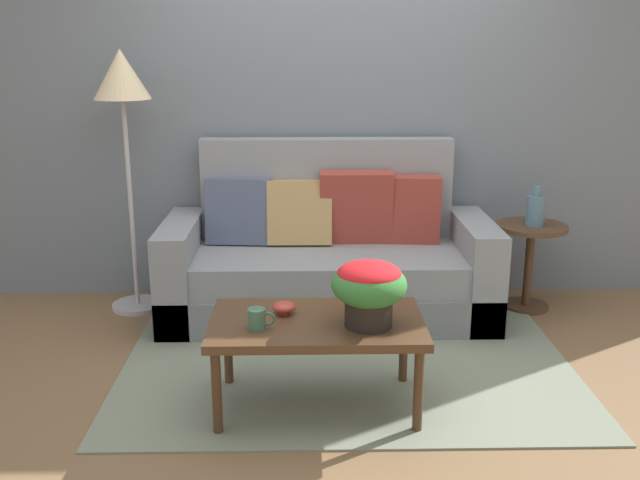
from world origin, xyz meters
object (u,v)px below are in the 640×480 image
floor_lamp (123,98)px  coffee_mug (257,319)px  potted_plant (369,286)px  snack_bowl (284,307)px  table_vase (535,210)px  couch (328,261)px  coffee_table (317,329)px  side_table (530,251)px

floor_lamp → coffee_mug: bearing=-58.3°
floor_lamp → potted_plant: size_ratio=4.83×
snack_bowl → table_vase: 1.99m
snack_bowl → coffee_mug: bearing=-122.5°
couch → coffee_mug: couch is taller
potted_plant → snack_bowl: (-0.39, 0.15, -0.16)m
snack_bowl → table_vase: table_vase is taller
couch → potted_plant: bearing=-83.9°
potted_plant → coffee_mug: potted_plant is taller
coffee_table → potted_plant: (0.24, -0.07, 0.24)m
coffee_table → side_table: (1.41, 1.30, -0.01)m
coffee_table → side_table: size_ratio=1.76×
coffee_table → snack_bowl: snack_bowl is taller
couch → potted_plant: (0.14, -1.33, 0.29)m
potted_plant → floor_lamp: bearing=134.5°
couch → coffee_mug: 1.42m
coffee_table → table_vase: bearing=41.9°
table_vase → coffee_table: bearing=-138.1°
floor_lamp → snack_bowl: size_ratio=14.82×
coffee_table → couch: bearing=85.8°
floor_lamp → coffee_mug: (0.90, -1.46, -0.88)m
couch → coffee_table: bearing=-94.2°
coffee_mug → table_vase: size_ratio=0.50×
side_table → coffee_mug: size_ratio=4.50×
coffee_table → side_table: side_table is taller
couch → coffee_table: 1.26m
snack_bowl → table_vase: size_ratio=0.44×
snack_bowl → coffee_table: bearing=-27.1°
side_table → potted_plant: 1.82m
snack_bowl → side_table: bearing=37.7°
snack_bowl → table_vase: (1.58, 1.20, 0.19)m
potted_plant → table_vase: (1.18, 1.35, 0.04)m
snack_bowl → table_vase: bearing=37.2°
potted_plant → coffee_mug: size_ratio=2.72×
side_table → snack_bowl: side_table is taller
coffee_mug → snack_bowl: coffee_mug is taller
floor_lamp → table_vase: bearing=-1.8°
coffee_table → coffee_mug: size_ratio=7.93×
floor_lamp → table_vase: floor_lamp is taller
side_table → floor_lamp: 2.77m
side_table → table_vase: table_vase is taller
side_table → snack_bowl: size_ratio=5.06×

